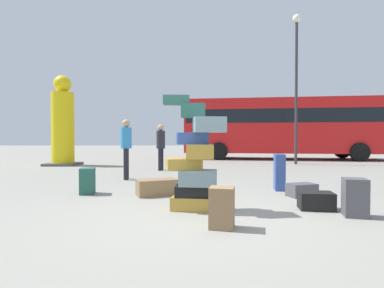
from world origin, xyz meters
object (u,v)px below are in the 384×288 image
suitcase_black_foreground_near (315,201)px  suitcase_brown_right_side (156,187)px  suitcase_charcoal_white_trunk (301,190)px  suitcase_tower (194,162)px  person_bearded_onlooker (160,143)px  suitcase_brown_upright_blue (221,207)px  yellow_dummy_statue (62,126)px  suitcase_teal_behind_tower (87,181)px  person_tourist_with_camera (125,144)px  parked_bus (283,125)px  lamp_post (295,67)px  suitcase_navy_foreground_far (279,172)px  suitcase_charcoal_left_side (354,197)px

suitcase_black_foreground_near → suitcase_brown_right_side: size_ratio=0.66×
suitcase_black_foreground_near → suitcase_charcoal_white_trunk: (0.15, 1.08, -0.01)m
suitcase_tower → person_bearded_onlooker: (-1.13, 5.90, 0.20)m
suitcase_brown_upright_blue → suitcase_brown_right_side: (-1.07, 2.23, -0.10)m
suitcase_brown_upright_blue → yellow_dummy_statue: yellow_dummy_statue is taller
suitcase_teal_behind_tower → person_bearded_onlooker: size_ratio=0.33×
suitcase_teal_behind_tower → suitcase_black_foreground_near: suitcase_teal_behind_tower is taller
suitcase_brown_upright_blue → person_tourist_with_camera: bearing=127.6°
yellow_dummy_statue → parked_bus: bearing=19.9°
lamp_post → suitcase_charcoal_white_trunk: bearing=-107.7°
suitcase_charcoal_white_trunk → suitcase_tower: bearing=-169.9°
person_bearded_onlooker → suitcase_brown_upright_blue: bearing=23.6°
suitcase_tower → suitcase_brown_upright_blue: bearing=-71.4°
suitcase_black_foreground_near → suitcase_brown_upright_blue: bearing=-139.9°
suitcase_teal_behind_tower → suitcase_navy_foreground_far: bearing=-4.1°
person_bearded_onlooker → yellow_dummy_statue: size_ratio=0.43×
suitcase_charcoal_left_side → lamp_post: 9.92m
suitcase_tower → suitcase_charcoal_left_side: 2.42m
suitcase_navy_foreground_far → yellow_dummy_statue: yellow_dummy_statue is taller
suitcase_black_foreground_near → suitcase_tower: bearing=-172.3°
suitcase_navy_foreground_far → person_bearded_onlooker: 5.08m
suitcase_navy_foreground_far → person_bearded_onlooker: (-3.01, 4.06, 0.56)m
suitcase_black_foreground_near → suitcase_charcoal_white_trunk: 1.09m
suitcase_brown_right_side → person_tourist_with_camera: person_tourist_with_camera is taller
suitcase_tower → person_bearded_onlooker: size_ratio=1.14×
suitcase_brown_upright_blue → suitcase_navy_foreground_far: bearing=73.8°
suitcase_charcoal_left_side → suitcase_navy_foreground_far: bearing=115.7°
person_bearded_onlooker → parked_bus: (5.97, 5.73, 0.88)m
suitcase_brown_upright_blue → lamp_post: 11.01m
suitcase_tower → suitcase_charcoal_white_trunk: suitcase_tower is taller
suitcase_tower → suitcase_navy_foreground_far: 2.65m
yellow_dummy_statue → parked_bus: 10.89m
person_tourist_with_camera → suitcase_charcoal_left_side: bearing=40.7°
suitcase_black_foreground_near → person_bearded_onlooker: person_bearded_onlooker is taller
suitcase_tower → yellow_dummy_statue: size_ratio=0.49×
suitcase_charcoal_white_trunk → yellow_dummy_statue: size_ratio=0.14×
person_bearded_onlooker → suitcase_black_foreground_near: bearing=39.1°
suitcase_black_foreground_near → person_bearded_onlooker: bearing=125.3°
suitcase_teal_behind_tower → yellow_dummy_statue: (-3.22, 6.57, 1.38)m
suitcase_black_foreground_near → person_bearded_onlooker: 6.71m
parked_bus → yellow_dummy_statue: bearing=-151.8°
suitcase_tower → yellow_dummy_statue: (-5.39, 7.93, 0.89)m
suitcase_charcoal_white_trunk → lamp_post: (2.34, 7.36, 4.03)m
suitcase_black_foreground_near → lamp_post: bearing=81.3°
suitcase_black_foreground_near → parked_bus: parked_bus is taller
suitcase_charcoal_left_side → suitcase_charcoal_white_trunk: bearing=113.2°
suitcase_navy_foreground_far → parked_bus: parked_bus is taller
suitcase_teal_behind_tower → suitcase_charcoal_left_side: size_ratio=0.95×
suitcase_navy_foreground_far → suitcase_charcoal_white_trunk: size_ratio=1.48×
person_bearded_onlooker → suitcase_charcoal_left_side: bearing=40.2°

